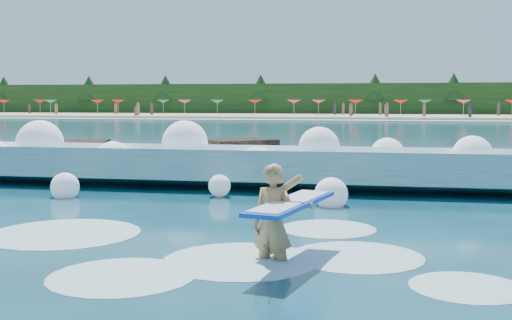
{
  "coord_description": "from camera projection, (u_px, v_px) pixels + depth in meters",
  "views": [
    {
      "loc": [
        4.26,
        -11.61,
        2.51
      ],
      "look_at": [
        1.5,
        2.0,
        1.2
      ],
      "focal_mm": 45.0,
      "sensor_mm": 36.0,
      "label": 1
    }
  ],
  "objects": [
    {
      "name": "wave_spray",
      "position": [
        192.0,
        153.0,
        18.64
      ],
      "size": [
        15.0,
        4.55,
        2.01
      ],
      "color": "white",
      "rests_on": "ground"
    },
    {
      "name": "beachgoers",
      "position": [
        308.0,
        110.0,
        86.15
      ],
      "size": [
        91.17,
        12.55,
        1.93
      ],
      "color": "#3F332D",
      "rests_on": "ground"
    },
    {
      "name": "beach",
      "position": [
        355.0,
        116.0,
        88.49
      ],
      "size": [
        140.0,
        20.0,
        0.4
      ],
      "primitive_type": "cube",
      "color": "tan",
      "rests_on": "ground"
    },
    {
      "name": "surfer_with_board",
      "position": [
        277.0,
        219.0,
        9.83
      ],
      "size": [
        1.22,
        3.0,
        1.85
      ],
      "color": "#9E7949",
      "rests_on": "ground"
    },
    {
      "name": "wet_band",
      "position": [
        350.0,
        120.0,
        77.77
      ],
      "size": [
        140.0,
        5.0,
        0.08
      ],
      "primitive_type": "cube",
      "color": "silver",
      "rests_on": "ground"
    },
    {
      "name": "beach_umbrellas",
      "position": [
        355.0,
        102.0,
        90.18
      ],
      "size": [
        112.14,
        6.32,
        0.5
      ],
      "color": "red",
      "rests_on": "ground"
    },
    {
      "name": "breaking_wave",
      "position": [
        214.0,
        168.0,
        18.78
      ],
      "size": [
        17.21,
        2.72,
        1.48
      ],
      "color": "teal",
      "rests_on": "ground"
    },
    {
      "name": "ground",
      "position": [
        160.0,
        230.0,
        12.4
      ],
      "size": [
        200.0,
        200.0,
        0.0
      ],
      "primitive_type": "plane",
      "color": "#072A3C",
      "rests_on": "ground"
    },
    {
      "name": "treeline",
      "position": [
        358.0,
        100.0,
        98.03
      ],
      "size": [
        140.0,
        4.0,
        5.0
      ],
      "primitive_type": "cube",
      "color": "black",
      "rests_on": "ground"
    },
    {
      "name": "rock_cluster",
      "position": [
        143.0,
        163.0,
        20.8
      ],
      "size": [
        8.54,
        3.47,
        1.47
      ],
      "color": "black",
      "rests_on": "ground"
    },
    {
      "name": "surf_foam",
      "position": [
        195.0,
        249.0,
        10.79
      ],
      "size": [
        9.26,
        6.01,
        0.15
      ],
      "color": "silver",
      "rests_on": "ground"
    }
  ]
}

